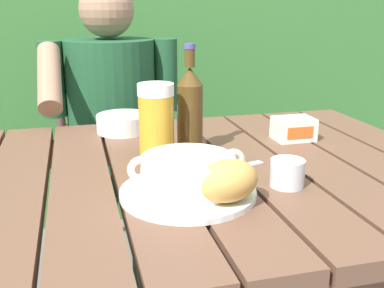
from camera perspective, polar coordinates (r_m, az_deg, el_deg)
name	(u,v)px	position (r m, az deg, el deg)	size (l,w,h in m)	color
dining_table	(201,209)	(1.07, 1.17, -8.09)	(1.19, 0.89, 0.78)	brown
hedge_backdrop	(147,3)	(2.63, -5.63, 17.17)	(3.67, 0.89, 2.85)	#397434
chair_near_diner	(112,170)	(1.94, -9.94, -3.20)	(0.42, 0.43, 0.95)	brown
person_eating	(113,123)	(1.67, -9.88, 2.64)	(0.48, 0.47, 1.22)	#1F4F2E
serving_plate	(188,192)	(0.88, -0.52, -6.01)	(0.26, 0.26, 0.01)	white
soup_bowl	(188,172)	(0.87, -0.52, -3.56)	(0.23, 0.18, 0.07)	white
bread_roll	(228,181)	(0.82, 4.51, -4.58)	(0.15, 0.13, 0.08)	gold
beer_glass	(156,123)	(1.04, -4.47, 2.61)	(0.08, 0.08, 0.18)	gold
beer_bottle	(190,109)	(1.10, -0.28, 4.40)	(0.06, 0.06, 0.26)	#4D3616
water_glass_small	(287,173)	(0.94, 11.82, -3.55)	(0.07, 0.07, 0.06)	silver
butter_tub	(294,129)	(1.26, 12.57, 1.86)	(0.10, 0.08, 0.06)	white
table_knife	(230,169)	(1.01, 4.79, -3.09)	(0.14, 0.06, 0.01)	silver
diner_bowl	(123,123)	(1.32, -8.62, 2.60)	(0.15, 0.15, 0.05)	white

